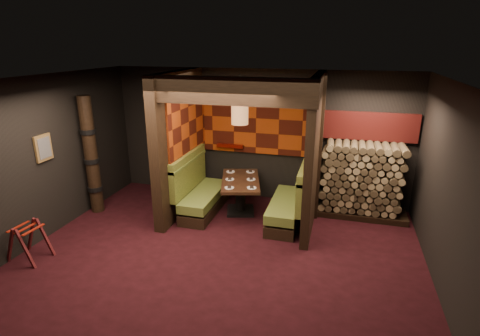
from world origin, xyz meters
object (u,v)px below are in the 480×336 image
at_px(totem_column, 91,156).
at_px(firewood_stack, 365,181).
at_px(luggage_rack, 28,240).
at_px(booth_bench_left, 200,193).
at_px(booth_bench_right, 291,203).
at_px(dining_table, 240,190).
at_px(pendant_lamp, 240,112).

relative_size(totem_column, firewood_stack, 1.39).
bearing_deg(firewood_stack, luggage_rack, -149.10).
bearing_deg(booth_bench_left, booth_bench_right, 0.00).
xyz_separation_m(booth_bench_right, totem_column, (-3.98, -0.55, 0.79)).
height_order(booth_bench_right, dining_table, booth_bench_right).
bearing_deg(luggage_rack, firewood_stack, 30.90).
xyz_separation_m(pendant_lamp, firewood_stack, (2.42, 0.58, -1.35)).
height_order(pendant_lamp, totem_column, pendant_lamp).
bearing_deg(dining_table, luggage_rack, -137.30).
xyz_separation_m(booth_bench_left, booth_bench_right, (1.89, 0.00, 0.00)).
relative_size(dining_table, pendant_lamp, 1.55).
relative_size(booth_bench_right, firewood_stack, 0.92).
xyz_separation_m(booth_bench_left, pendant_lamp, (0.83, 0.12, 1.70)).
xyz_separation_m(booth_bench_right, luggage_rack, (-3.90, -2.44, -0.06)).
relative_size(dining_table, luggage_rack, 2.24).
distance_m(booth_bench_left, dining_table, 0.85).
relative_size(booth_bench_left, luggage_rack, 2.37).
height_order(booth_bench_left, totem_column, totem_column).
bearing_deg(luggage_rack, totem_column, 92.42).
distance_m(booth_bench_right, pendant_lamp, 2.01).
relative_size(luggage_rack, firewood_stack, 0.39).
xyz_separation_m(booth_bench_left, dining_table, (0.83, 0.17, 0.09)).
bearing_deg(totem_column, booth_bench_left, 14.75).
distance_m(booth_bench_left, booth_bench_right, 1.89).
bearing_deg(dining_table, booth_bench_left, -168.23).
relative_size(dining_table, totem_column, 0.63).
distance_m(booth_bench_right, firewood_stack, 1.56).
height_order(pendant_lamp, luggage_rack, pendant_lamp).
xyz_separation_m(pendant_lamp, luggage_rack, (-2.84, -2.57, -1.76)).
relative_size(luggage_rack, totem_column, 0.28).
bearing_deg(booth_bench_right, dining_table, 170.82).
bearing_deg(booth_bench_left, firewood_stack, 12.17).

